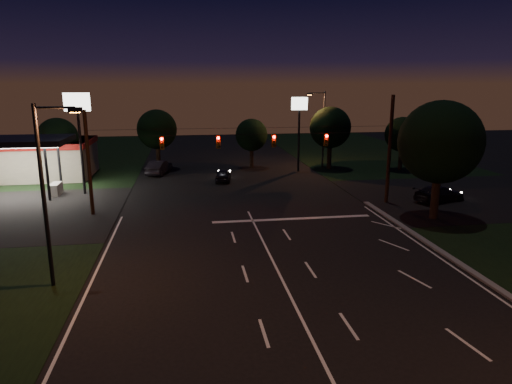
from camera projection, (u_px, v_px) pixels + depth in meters
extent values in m
plane|color=black|center=(286.00, 288.00, 22.64)|extent=(140.00, 140.00, 0.00)
cube|color=black|center=(465.00, 196.00, 40.97)|extent=(20.00, 16.00, 0.02)
cube|color=silver|center=(44.00, 383.00, 15.44)|extent=(0.14, 40.00, 0.01)
cube|color=silver|center=(321.00, 357.00, 16.87)|extent=(0.14, 40.00, 0.01)
cube|color=silver|center=(292.00, 219.00, 34.14)|extent=(12.00, 0.50, 0.01)
cylinder|color=black|center=(386.00, 203.00, 38.83)|extent=(0.30, 0.30, 9.00)
cylinder|color=black|center=(93.00, 214.00, 35.30)|extent=(0.28, 0.28, 8.00)
cylinder|color=black|center=(246.00, 134.00, 35.67)|extent=(24.00, 0.03, 0.03)
cylinder|color=black|center=(246.00, 128.00, 35.56)|extent=(24.00, 0.02, 0.02)
cube|color=#3F3307|center=(162.00, 143.00, 34.84)|extent=(0.32, 0.26, 1.00)
sphere|color=#FF0705|center=(162.00, 139.00, 34.61)|extent=(0.22, 0.22, 0.22)
sphere|color=black|center=(162.00, 143.00, 34.69)|extent=(0.20, 0.20, 0.20)
sphere|color=black|center=(162.00, 148.00, 34.77)|extent=(0.20, 0.20, 0.20)
cube|color=#3F3307|center=(218.00, 142.00, 35.48)|extent=(0.32, 0.26, 1.00)
sphere|color=#FF0705|center=(218.00, 138.00, 35.25)|extent=(0.22, 0.22, 0.22)
sphere|color=black|center=(218.00, 142.00, 35.32)|extent=(0.20, 0.20, 0.20)
sphere|color=black|center=(218.00, 146.00, 35.40)|extent=(0.20, 0.20, 0.20)
cube|color=#3F3307|center=(274.00, 141.00, 36.13)|extent=(0.32, 0.26, 1.00)
sphere|color=#FF0705|center=(274.00, 137.00, 35.89)|extent=(0.22, 0.22, 0.22)
sphere|color=black|center=(274.00, 141.00, 35.97)|extent=(0.20, 0.20, 0.20)
sphere|color=black|center=(274.00, 145.00, 36.05)|extent=(0.20, 0.20, 0.20)
cube|color=#3F3307|center=(326.00, 140.00, 36.76)|extent=(0.32, 0.26, 1.00)
sphere|color=#FF0705|center=(327.00, 136.00, 36.53)|extent=(0.22, 0.22, 0.22)
sphere|color=black|center=(327.00, 140.00, 36.60)|extent=(0.20, 0.20, 0.20)
sphere|color=black|center=(326.00, 144.00, 36.68)|extent=(0.20, 0.20, 0.20)
cube|color=gray|center=(23.00, 159.00, 48.75)|extent=(14.00, 8.00, 4.00)
cube|color=maroon|center=(21.00, 143.00, 48.35)|extent=(14.20, 8.20, 0.60)
cube|color=black|center=(8.00, 141.00, 39.69)|extent=(10.00, 6.00, 0.50)
cube|color=white|center=(9.00, 144.00, 39.76)|extent=(9.60, 5.60, 0.06)
cube|color=gray|center=(56.00, 189.00, 41.24)|extent=(0.80, 2.00, 1.10)
cylinder|color=black|center=(47.00, 173.00, 38.89)|extent=(0.24, 0.24, 4.80)
cylinder|color=black|center=(60.00, 165.00, 42.73)|extent=(0.24, 0.24, 4.80)
cylinder|color=black|center=(81.00, 154.00, 40.87)|extent=(0.24, 0.24, 7.50)
cube|color=white|center=(77.00, 102.00, 39.81)|extent=(2.20, 0.30, 1.60)
cylinder|color=black|center=(299.00, 141.00, 51.85)|extent=(0.24, 0.24, 7.00)
cube|color=white|center=(300.00, 104.00, 50.88)|extent=(1.80, 0.30, 1.40)
cylinder|color=black|center=(44.00, 199.00, 21.83)|extent=(0.20, 0.20, 9.00)
cylinder|color=black|center=(54.00, 108.00, 20.96)|extent=(1.80, 0.12, 0.12)
cube|color=black|center=(75.00, 110.00, 21.12)|extent=(0.60, 0.35, 0.22)
cube|color=orange|center=(75.00, 112.00, 21.15)|extent=(0.45, 0.25, 0.04)
cylinder|color=black|center=(324.00, 130.00, 54.06)|extent=(0.20, 0.20, 9.00)
cylinder|color=black|center=(317.00, 93.00, 52.93)|extent=(1.80, 0.12, 0.12)
cube|color=black|center=(310.00, 94.00, 52.82)|extent=(0.60, 0.35, 0.22)
cube|color=orange|center=(310.00, 95.00, 52.85)|extent=(0.45, 0.25, 0.04)
cylinder|color=black|center=(436.00, 193.00, 33.78)|extent=(0.60, 0.60, 4.00)
sphere|color=black|center=(440.00, 142.00, 32.91)|extent=(6.00, 6.00, 6.00)
sphere|color=black|center=(444.00, 144.00, 33.47)|extent=(4.50, 4.50, 4.50)
sphere|color=black|center=(430.00, 144.00, 33.14)|extent=(4.20, 4.20, 4.20)
cylinder|color=black|center=(60.00, 164.00, 48.49)|extent=(0.49, 0.49, 3.00)
sphere|color=black|center=(58.00, 138.00, 47.84)|extent=(4.20, 4.20, 4.20)
sphere|color=black|center=(63.00, 139.00, 48.23)|extent=(3.15, 3.15, 3.15)
sphere|color=black|center=(54.00, 139.00, 48.00)|extent=(2.94, 2.94, 2.94)
cylinder|color=black|center=(158.00, 155.00, 53.78)|extent=(0.52, 0.52, 3.25)
sphere|color=black|center=(157.00, 129.00, 53.07)|extent=(4.60, 4.60, 4.60)
sphere|color=black|center=(161.00, 130.00, 53.50)|extent=(3.45, 3.45, 3.45)
sphere|color=black|center=(153.00, 130.00, 53.25)|extent=(3.22, 3.22, 3.22)
cylinder|color=black|center=(252.00, 157.00, 54.50)|extent=(0.47, 0.47, 2.75)
sphere|color=black|center=(251.00, 135.00, 53.90)|extent=(3.80, 3.80, 3.80)
sphere|color=black|center=(254.00, 136.00, 54.25)|extent=(2.85, 2.85, 2.85)
sphere|color=black|center=(248.00, 135.00, 54.04)|extent=(2.66, 2.66, 2.66)
cylinder|color=black|center=(329.00, 155.00, 53.82)|extent=(0.53, 0.53, 3.40)
sphere|color=black|center=(330.00, 127.00, 53.08)|extent=(4.80, 4.80, 4.80)
sphere|color=black|center=(333.00, 128.00, 53.53)|extent=(3.60, 3.60, 3.60)
sphere|color=black|center=(326.00, 128.00, 53.27)|extent=(3.36, 3.36, 3.36)
cylinder|color=black|center=(401.00, 158.00, 53.13)|extent=(0.48, 0.48, 2.90)
sphere|color=black|center=(402.00, 134.00, 52.50)|extent=(4.00, 4.00, 4.00)
sphere|color=black|center=(404.00, 135.00, 52.88)|extent=(3.00, 3.00, 3.00)
sphere|color=black|center=(398.00, 135.00, 52.66)|extent=(2.80, 2.80, 2.80)
imported|color=black|center=(223.00, 175.00, 47.20)|extent=(2.02, 3.90, 1.27)
imported|color=black|center=(159.00, 167.00, 50.91)|extent=(2.87, 5.00, 1.56)
imported|color=black|center=(439.00, 194.00, 38.99)|extent=(5.12, 3.36, 1.38)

